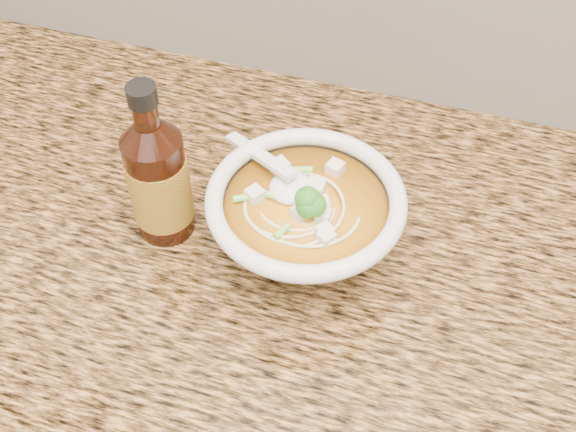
% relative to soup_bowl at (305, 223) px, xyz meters
% --- Properties ---
extents(counter_slab, '(4.00, 0.68, 0.04)m').
position_rel_soup_bowl_xyz_m(counter_slab, '(0.19, -0.00, -0.07)').
color(counter_slab, '#A9753D').
rests_on(counter_slab, cabinet).
extents(soup_bowl, '(0.23, 0.22, 0.12)m').
position_rel_soup_bowl_xyz_m(soup_bowl, '(0.00, 0.00, 0.00)').
color(soup_bowl, silver).
rests_on(soup_bowl, counter_slab).
extents(hot_sauce_bottle, '(0.09, 0.09, 0.21)m').
position_rel_soup_bowl_xyz_m(hot_sauce_bottle, '(-0.17, -0.01, 0.03)').
color(hot_sauce_bottle, '#3E1608').
rests_on(hot_sauce_bottle, counter_slab).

